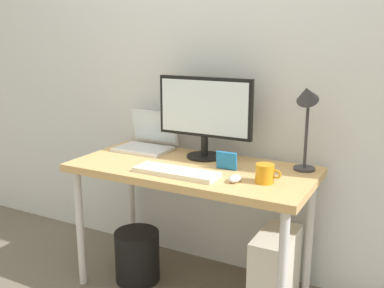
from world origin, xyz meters
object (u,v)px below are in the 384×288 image
object	(u,v)px
keyboard	(177,172)
photo_frame	(227,160)
wastebasket	(137,256)
laptop	(148,140)
desk	(192,179)
desk_lamp	(306,108)
computer_tower	(275,271)
mouse	(235,178)
monitor	(205,112)
coffee_mug	(265,173)

from	to	relation	value
keyboard	photo_frame	xyz separation A→B (m)	(0.18, 0.20, 0.04)
keyboard	wastebasket	world-z (taller)	keyboard
laptop	wastebasket	size ratio (longest dim) A/B	1.07
desk	laptop	xyz separation A→B (m)	(-0.41, 0.19, 0.13)
desk_lamp	keyboard	bearing A→B (deg)	-147.57
photo_frame	wastebasket	bearing A→B (deg)	-169.80
computer_tower	mouse	bearing A→B (deg)	-132.03
laptop	desk_lamp	size ratio (longest dim) A/B	0.69
mouse	wastebasket	xyz separation A→B (m)	(-0.63, 0.07, -0.60)
monitor	coffee_mug	distance (m)	0.56
monitor	mouse	world-z (taller)	monitor
monitor	laptop	size ratio (longest dim) A/B	1.75
mouse	photo_frame	xyz separation A→B (m)	(-0.12, 0.16, 0.03)
keyboard	photo_frame	distance (m)	0.27
desk	computer_tower	world-z (taller)	desk
mouse	monitor	bearing A→B (deg)	135.44
laptop	wastebasket	bearing A→B (deg)	-73.26
wastebasket	coffee_mug	bearing A→B (deg)	-1.32
desk_lamp	keyboard	size ratio (longest dim) A/B	1.05
keyboard	desk_lamp	bearing A→B (deg)	32.43
laptop	photo_frame	xyz separation A→B (m)	(0.59, -0.16, -0.01)
monitor	computer_tower	distance (m)	0.93
monitor	keyboard	distance (m)	0.43
coffee_mug	computer_tower	size ratio (longest dim) A/B	0.29
coffee_mug	photo_frame	xyz separation A→B (m)	(-0.25, 0.11, 0.00)
desk	keyboard	distance (m)	0.19
desk	laptop	distance (m)	0.47
laptop	mouse	bearing A→B (deg)	-24.90
laptop	keyboard	bearing A→B (deg)	-41.40
laptop	computer_tower	distance (m)	1.06
wastebasket	computer_tower	bearing A→B (deg)	7.85
monitor	wastebasket	world-z (taller)	monitor
laptop	coffee_mug	world-z (taller)	laptop
photo_frame	keyboard	bearing A→B (deg)	-133.28
desk	photo_frame	bearing A→B (deg)	8.36
desk_lamp	monitor	bearing A→B (deg)	-179.92
laptop	desk_lamp	bearing A→B (deg)	-0.94
mouse	desk_lamp	bearing A→B (deg)	52.21
mouse	photo_frame	bearing A→B (deg)	125.10
desk	photo_frame	size ratio (longest dim) A/B	11.75
keyboard	mouse	distance (m)	0.30
desk_lamp	computer_tower	distance (m)	0.86
keyboard	photo_frame	bearing A→B (deg)	46.72
keyboard	mouse	xyz separation A→B (m)	(0.30, 0.03, 0.01)
laptop	monitor	bearing A→B (deg)	-2.40
desk_lamp	computer_tower	xyz separation A→B (m)	(-0.08, -0.13, -0.85)
coffee_mug	mouse	bearing A→B (deg)	-157.47
wastebasket	desk	bearing A→B (deg)	11.24
mouse	wastebasket	distance (m)	0.87
photo_frame	coffee_mug	bearing A→B (deg)	-24.22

